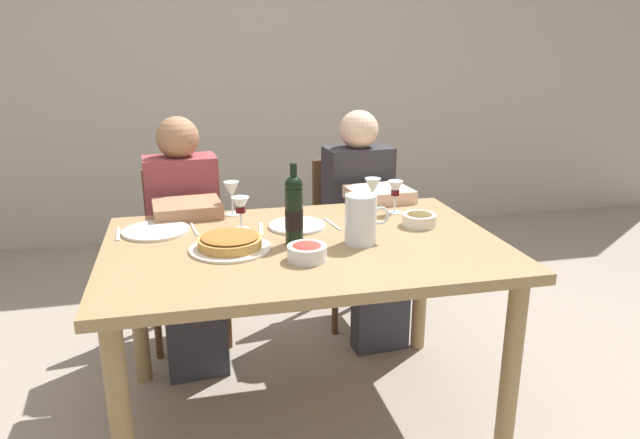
{
  "coord_description": "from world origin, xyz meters",
  "views": [
    {
      "loc": [
        -0.42,
        -2.07,
        1.5
      ],
      "look_at": [
        0.05,
        -0.04,
        0.86
      ],
      "focal_mm": 32.93,
      "sensor_mm": 36.0,
      "label": 1
    }
  ],
  "objects_px": {
    "wine_glass_right_diner": "(395,190)",
    "wine_glass_left_diner": "(232,191)",
    "diner_right": "(365,219)",
    "salad_bowl": "(307,251)",
    "wine_bottle": "(294,210)",
    "chair_left": "(184,243)",
    "wine_glass_spare": "(373,187)",
    "diner_left": "(186,235)",
    "baked_tart": "(230,243)",
    "chair_right": "(349,228)",
    "water_pitcher": "(361,222)",
    "wine_glass_centre": "(241,207)",
    "olive_bowl": "(419,219)",
    "dinner_plate_right_setting": "(297,226)",
    "dining_table": "(304,265)",
    "dinner_plate_left_setting": "(156,231)"
  },
  "relations": [
    {
      "from": "dining_table",
      "to": "water_pitcher",
      "type": "xyz_separation_m",
      "value": [
        0.21,
        -0.06,
        0.18
      ]
    },
    {
      "from": "water_pitcher",
      "to": "diner_left",
      "type": "bearing_deg",
      "value": 133.1
    },
    {
      "from": "wine_glass_left_diner",
      "to": "diner_right",
      "type": "xyz_separation_m",
      "value": [
        0.69,
        0.25,
        -0.25
      ]
    },
    {
      "from": "wine_glass_centre",
      "to": "wine_glass_spare",
      "type": "relative_size",
      "value": 0.92
    },
    {
      "from": "dinner_plate_left_setting",
      "to": "diner_right",
      "type": "distance_m",
      "value": 1.11
    },
    {
      "from": "olive_bowl",
      "to": "wine_glass_right_diner",
      "type": "xyz_separation_m",
      "value": [
        -0.03,
        0.2,
        0.07
      ]
    },
    {
      "from": "dining_table",
      "to": "olive_bowl",
      "type": "height_order",
      "value": "olive_bowl"
    },
    {
      "from": "diner_left",
      "to": "chair_right",
      "type": "height_order",
      "value": "diner_left"
    },
    {
      "from": "baked_tart",
      "to": "diner_left",
      "type": "distance_m",
      "value": 0.69
    },
    {
      "from": "water_pitcher",
      "to": "wine_glass_spare",
      "type": "bearing_deg",
      "value": 66.54
    },
    {
      "from": "wine_glass_left_diner",
      "to": "wine_glass_centre",
      "type": "distance_m",
      "value": 0.21
    },
    {
      "from": "dining_table",
      "to": "chair_left",
      "type": "height_order",
      "value": "chair_left"
    },
    {
      "from": "wine_bottle",
      "to": "chair_left",
      "type": "bearing_deg",
      "value": 115.5
    },
    {
      "from": "dinner_plate_left_setting",
      "to": "salad_bowl",
      "type": "bearing_deg",
      "value": -40.07
    },
    {
      "from": "dinner_plate_right_setting",
      "to": "dining_table",
      "type": "bearing_deg",
      "value": -93.02
    },
    {
      "from": "wine_bottle",
      "to": "salad_bowl",
      "type": "distance_m",
      "value": 0.21
    },
    {
      "from": "water_pitcher",
      "to": "diner_left",
      "type": "xyz_separation_m",
      "value": [
        -0.65,
        0.69,
        -0.23
      ]
    },
    {
      "from": "wine_bottle",
      "to": "chair_right",
      "type": "height_order",
      "value": "wine_bottle"
    },
    {
      "from": "water_pitcher",
      "to": "dinner_plate_right_setting",
      "type": "bearing_deg",
      "value": 127.83
    },
    {
      "from": "dinner_plate_left_setting",
      "to": "chair_right",
      "type": "bearing_deg",
      "value": 33.42
    },
    {
      "from": "wine_bottle",
      "to": "salad_bowl",
      "type": "xyz_separation_m",
      "value": [
        0.01,
        -0.18,
        -0.1
      ]
    },
    {
      "from": "dining_table",
      "to": "dinner_plate_left_setting",
      "type": "height_order",
      "value": "dinner_plate_left_setting"
    },
    {
      "from": "wine_glass_spare",
      "to": "diner_left",
      "type": "relative_size",
      "value": 0.13
    },
    {
      "from": "diner_right",
      "to": "chair_left",
      "type": "bearing_deg",
      "value": -16.42
    },
    {
      "from": "salad_bowl",
      "to": "chair_right",
      "type": "height_order",
      "value": "chair_right"
    },
    {
      "from": "olive_bowl",
      "to": "chair_right",
      "type": "relative_size",
      "value": 0.16
    },
    {
      "from": "baked_tart",
      "to": "chair_left",
      "type": "xyz_separation_m",
      "value": [
        -0.18,
        0.89,
        -0.29
      ]
    },
    {
      "from": "baked_tart",
      "to": "chair_left",
      "type": "bearing_deg",
      "value": 101.21
    },
    {
      "from": "chair_left",
      "to": "water_pitcher",
      "type": "bearing_deg",
      "value": 120.99
    },
    {
      "from": "dinner_plate_left_setting",
      "to": "baked_tart",
      "type": "bearing_deg",
      "value": -44.97
    },
    {
      "from": "olive_bowl",
      "to": "diner_right",
      "type": "relative_size",
      "value": 0.12
    },
    {
      "from": "chair_right",
      "to": "wine_bottle",
      "type": "bearing_deg",
      "value": 57.61
    },
    {
      "from": "wine_glass_left_diner",
      "to": "wine_glass_spare",
      "type": "xyz_separation_m",
      "value": [
        0.62,
        -0.07,
        -0.0
      ]
    },
    {
      "from": "dining_table",
      "to": "chair_left",
      "type": "relative_size",
      "value": 1.72
    },
    {
      "from": "salad_bowl",
      "to": "wine_glass_right_diner",
      "type": "height_order",
      "value": "wine_glass_right_diner"
    },
    {
      "from": "water_pitcher",
      "to": "wine_bottle",
      "type": "bearing_deg",
      "value": 168.05
    },
    {
      "from": "wine_glass_right_diner",
      "to": "chair_right",
      "type": "relative_size",
      "value": 0.17
    },
    {
      "from": "dinner_plate_right_setting",
      "to": "diner_right",
      "type": "distance_m",
      "value": 0.68
    },
    {
      "from": "salad_bowl",
      "to": "dining_table",
      "type": "bearing_deg",
      "value": 81.46
    },
    {
      "from": "salad_bowl",
      "to": "wine_glass_left_diner",
      "type": "xyz_separation_m",
      "value": [
        -0.21,
        0.62,
        0.07
      ]
    },
    {
      "from": "dinner_plate_right_setting",
      "to": "diner_right",
      "type": "relative_size",
      "value": 0.2
    },
    {
      "from": "wine_glass_spare",
      "to": "dinner_plate_left_setting",
      "type": "height_order",
      "value": "wine_glass_spare"
    },
    {
      "from": "olive_bowl",
      "to": "wine_glass_centre",
      "type": "distance_m",
      "value": 0.74
    },
    {
      "from": "wine_glass_centre",
      "to": "diner_right",
      "type": "height_order",
      "value": "diner_right"
    },
    {
      "from": "salad_bowl",
      "to": "wine_glass_centre",
      "type": "relative_size",
      "value": 1.03
    },
    {
      "from": "wine_glass_left_diner",
      "to": "wine_glass_spare",
      "type": "distance_m",
      "value": 0.63
    },
    {
      "from": "water_pitcher",
      "to": "dinner_plate_left_setting",
      "type": "relative_size",
      "value": 0.71
    },
    {
      "from": "wine_glass_right_diner",
      "to": "wine_glass_left_diner",
      "type": "bearing_deg",
      "value": 169.74
    },
    {
      "from": "dining_table",
      "to": "dinner_plate_right_setting",
      "type": "distance_m",
      "value": 0.22
    },
    {
      "from": "water_pitcher",
      "to": "wine_glass_spare",
      "type": "distance_m",
      "value": 0.46
    }
  ]
}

